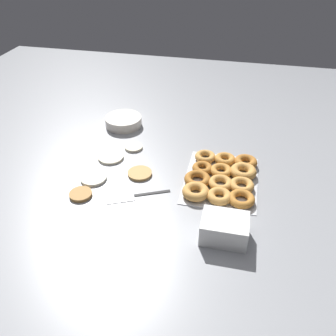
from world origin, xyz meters
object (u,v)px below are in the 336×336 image
pancake_2 (140,174)px  pancake_4 (134,147)px  spatula (126,196)px  batter_bowl (124,121)px  donut_tray (222,177)px  container_stack (224,228)px  pancake_0 (81,194)px  pancake_1 (94,178)px  pancake_3 (111,157)px

pancake_2 → pancake_4: size_ratio=1.23×
spatula → pancake_2: bearing=-118.4°
spatula → batter_bowl: bearing=-95.2°
pancake_2 → batter_bowl: batter_bowl is taller
pancake_2 → donut_tray: size_ratio=0.27×
pancake_2 → container_stack: size_ratio=0.65×
pancake_0 → pancake_4: 0.39m
pancake_1 → batter_bowl: batter_bowl is taller
pancake_3 → spatula: bearing=-148.0°
pancake_0 → pancake_3: size_ratio=0.78×
pancake_1 → spatula: bearing=-115.3°
pancake_3 → donut_tray: size_ratio=0.31×
pancake_1 → pancake_3: bearing=-5.8°
container_stack → pancake_4: bearing=44.4°
pancake_2 → pancake_3: size_ratio=0.89×
pancake_0 → pancake_1: pancake_0 is taller
pancake_1 → spatula: pancake_1 is taller
pancake_3 → pancake_2: bearing=-119.7°
pancake_1 → pancake_2: size_ratio=1.05×
batter_bowl → spatula: size_ratio=0.73×
pancake_1 → container_stack: bearing=-110.6°
pancake_3 → pancake_1: bearing=174.2°
pancake_2 → pancake_3: (0.09, 0.16, -0.00)m
pancake_4 → spatula: pancake_4 is taller
pancake_1 → container_stack: 0.60m
donut_tray → batter_bowl: 0.66m
pancake_2 → spatula: pancake_2 is taller
pancake_3 → donut_tray: 0.51m
pancake_4 → spatula: 0.35m
batter_bowl → donut_tray: bearing=-123.8°
container_stack → pancake_0: bearing=80.1°
pancake_0 → spatula: (0.03, -0.18, -0.00)m
pancake_4 → spatula: size_ratio=0.33×
pancake_0 → container_stack: 0.58m
pancake_0 → container_stack: size_ratio=0.57×
batter_bowl → spatula: 0.58m
pancake_3 → spatula: size_ratio=0.45×
pancake_2 → pancake_4: (0.20, 0.09, -0.00)m
pancake_1 → pancake_4: bearing=-19.3°
pancake_0 → pancake_1: (0.11, -0.01, -0.00)m
pancake_1 → container_stack: size_ratio=0.69×
pancake_2 → donut_tray: 0.35m
donut_tray → batter_bowl: batter_bowl is taller
pancake_2 → pancake_4: bearing=23.8°
spatula → container_stack: bearing=137.2°
pancake_0 → pancake_4: size_ratio=1.07×
pancake_4 → pancake_0: bearing=164.8°
spatula → pancake_0: bearing=-14.6°
pancake_1 → donut_tray: size_ratio=0.29×
pancake_0 → container_stack: bearing=-99.9°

